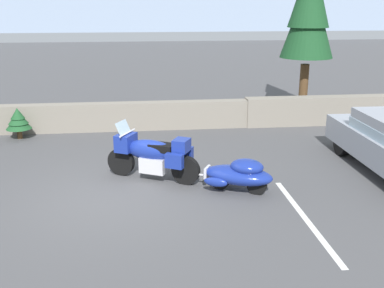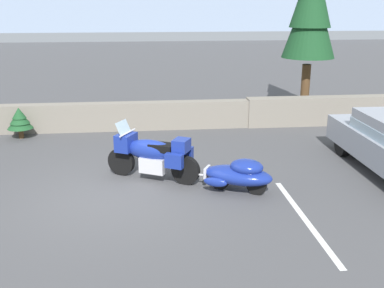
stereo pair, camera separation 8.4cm
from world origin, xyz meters
The scene contains 7 objects.
ground_plane centered at (0.00, 0.00, 0.00)m, with size 80.00×80.00×0.00m, color #4C4C4F.
stone_guard_wall centered at (0.78, 5.32, 0.45)m, with size 24.00×0.54×0.94m.
touring_motorcycle centered at (0.78, 0.86, 0.62)m, with size 2.12×1.36×1.33m.
car_shaped_trailer centered at (2.61, -0.08, 0.41)m, with size 2.12×1.33×0.76m.
pine_tree_tall centered at (6.48, 6.85, 3.95)m, with size 1.86×1.86×6.31m.
pine_sapling_near centered at (-3.11, 4.67, 0.59)m, with size 0.75×0.75×0.94m.
parking_stripe_marker centered at (3.62, -1.50, 0.00)m, with size 0.12×3.60×0.01m, color silver.
Camera 2 is at (0.64, -9.22, 3.97)m, focal length 43.10 mm.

